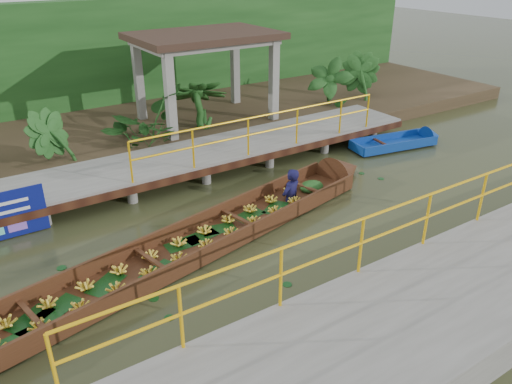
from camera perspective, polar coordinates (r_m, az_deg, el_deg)
ground at (r=10.52m, az=-3.52°, el=-5.37°), size 80.00×80.00×0.00m
land_strip at (r=16.81m, az=-16.56°, el=6.65°), size 30.00×8.00×0.45m
far_dock at (r=13.10m, az=-11.05°, el=3.05°), size 16.00×2.06×1.66m
near_dock at (r=8.30m, az=18.05°, el=-13.95°), size 18.00×2.40×1.73m
pavilion at (r=16.19m, az=-5.88°, el=16.36°), size 4.40×3.00×3.00m
foliage_backdrop at (r=18.72m, az=-19.71°, el=13.77°), size 30.00×0.80×4.00m
vendor_boat at (r=10.26m, az=-5.62°, el=-5.01°), size 11.12×3.37×2.05m
moored_blue_boat at (r=16.34m, az=17.50°, el=5.63°), size 3.22×1.33×0.75m
tropical_plants at (r=15.35m, az=-6.34°, el=9.56°), size 14.18×1.18×1.47m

